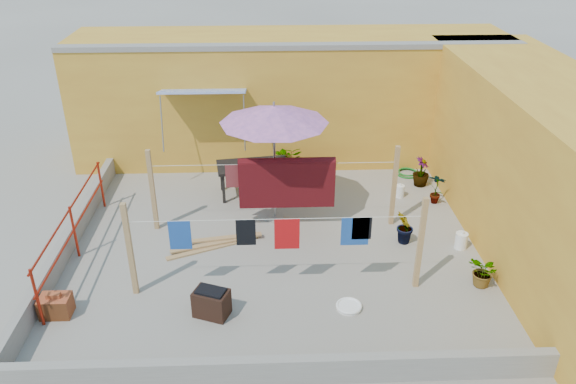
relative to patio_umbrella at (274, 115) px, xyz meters
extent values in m
plane|color=#9E998E|center=(-0.02, -1.10, -2.39)|extent=(80.00, 80.00, 0.00)
cube|color=gold|center=(0.48, 3.60, -0.79)|extent=(11.00, 2.40, 3.20)
cube|color=gray|center=(0.48, 2.55, 0.76)|extent=(11.00, 0.35, 0.12)
cube|color=#2D51B2|center=(-1.62, 2.05, -0.14)|extent=(2.00, 0.79, 0.22)
cylinder|color=gray|center=(-2.57, 1.68, -0.79)|extent=(0.03, 0.30, 1.28)
cylinder|color=gray|center=(-0.67, 1.68, -0.79)|extent=(0.03, 0.30, 1.28)
cube|color=gold|center=(5.18, -1.10, -0.79)|extent=(2.40, 9.00, 3.20)
cube|color=gray|center=(-0.02, -4.68, -2.17)|extent=(8.30, 0.16, 0.44)
cube|color=gray|center=(-4.10, -1.10, -2.17)|extent=(0.16, 7.30, 0.44)
cylinder|color=#A02010|center=(-3.87, -3.30, -1.84)|extent=(0.05, 0.05, 1.10)
cylinder|color=#A02010|center=(-3.87, -1.30, -1.84)|extent=(0.05, 0.05, 1.10)
cylinder|color=#A02010|center=(-3.87, 0.70, -1.84)|extent=(0.05, 0.05, 1.10)
cylinder|color=#A02010|center=(-3.87, -1.30, -1.34)|extent=(0.04, 4.20, 0.04)
cylinder|color=#A02010|center=(-3.87, -1.30, -1.79)|extent=(0.04, 4.20, 0.04)
cube|color=tan|center=(-2.52, -2.50, -1.49)|extent=(0.09, 0.09, 1.80)
cube|color=tan|center=(2.48, -2.50, -1.49)|extent=(0.09, 0.09, 1.80)
cube|color=tan|center=(2.48, -0.30, -1.49)|extent=(0.09, 0.09, 1.80)
cube|color=tan|center=(-2.52, -0.30, -1.49)|extent=(0.09, 0.09, 1.80)
cylinder|color=silver|center=(-0.02, -2.50, -0.94)|extent=(5.00, 0.01, 0.01)
cylinder|color=silver|center=(-0.02, -0.30, -0.94)|extent=(5.00, 0.01, 0.01)
cube|color=#440B0F|center=(0.24, -0.30, -1.39)|extent=(1.98, 0.22, 1.01)
cube|color=black|center=(0.93, -0.30, -1.24)|extent=(0.32, 0.02, 0.61)
cube|color=maroon|center=(-0.79, -0.30, -1.19)|extent=(0.43, 0.02, 0.51)
cube|color=#1B4594|center=(-1.64, -2.50, -1.21)|extent=(0.37, 0.02, 0.55)
cube|color=black|center=(-0.53, -2.50, -1.19)|extent=(0.33, 0.02, 0.50)
cube|color=#B10E10|center=(0.16, -2.50, -1.23)|extent=(0.43, 0.02, 0.59)
cube|color=#1B4594|center=(1.33, -2.50, -1.21)|extent=(0.48, 0.02, 0.54)
cube|color=black|center=(1.44, -2.50, -1.15)|extent=(0.33, 0.02, 0.43)
cylinder|color=gray|center=(0.00, 0.00, -2.35)|extent=(0.40, 0.40, 0.07)
cylinder|color=gray|center=(0.00, 0.00, -1.12)|extent=(0.05, 0.05, 2.54)
cone|color=pink|center=(0.00, 0.00, 0.02)|extent=(2.83, 2.83, 0.35)
cylinder|color=gray|center=(0.00, 0.00, 0.22)|extent=(0.04, 0.04, 0.11)
cube|color=black|center=(-0.49, 1.19, -1.65)|extent=(1.73, 1.03, 0.06)
cube|color=black|center=(-1.16, 0.77, -2.03)|extent=(0.06, 0.06, 0.72)
cube|color=black|center=(-1.24, 1.42, -2.03)|extent=(0.06, 0.06, 0.72)
cube|color=black|center=(0.26, 0.96, -2.03)|extent=(0.06, 0.06, 0.72)
cube|color=black|center=(0.17, 1.61, -2.03)|extent=(0.06, 0.06, 0.72)
cube|color=#AC5527|center=(-3.72, -3.05, -2.20)|extent=(0.50, 0.37, 0.36)
cube|color=#9E5125|center=(-3.72, -3.05, -1.99)|extent=(0.23, 0.11, 0.07)
cube|color=tan|center=(-1.33, -1.16, -2.37)|extent=(1.67, 0.80, 0.04)
cube|color=tan|center=(-1.25, -1.04, -2.33)|extent=(1.72, 0.66, 0.04)
cube|color=tan|center=(-1.17, -0.92, -2.29)|extent=(1.76, 0.42, 0.04)
cube|color=black|center=(-1.12, -3.15, -2.15)|extent=(0.66, 0.56, 0.47)
cube|color=black|center=(-1.12, -3.15, -1.90)|extent=(0.54, 0.44, 0.04)
cylinder|color=white|center=(1.20, -3.08, -2.36)|extent=(0.42, 0.42, 0.05)
torus|color=white|center=(1.20, -3.08, -2.33)|extent=(0.45, 0.45, 0.05)
cylinder|color=white|center=(3.68, -1.30, -2.22)|extent=(0.24, 0.24, 0.33)
cylinder|color=white|center=(3.68, -1.30, -2.03)|extent=(0.07, 0.07, 0.06)
cylinder|color=white|center=(2.93, 0.91, -2.24)|extent=(0.21, 0.21, 0.29)
cylinder|color=white|center=(2.93, 0.91, -2.08)|extent=(0.06, 0.06, 0.05)
torus|color=#197020|center=(3.40, 2.10, -2.37)|extent=(0.58, 0.58, 0.04)
torus|color=#197020|center=(3.40, 2.10, -2.32)|extent=(0.49, 0.49, 0.04)
imported|color=#1E5819|center=(0.30, 2.10, -1.96)|extent=(0.87, 0.78, 0.85)
imported|color=#1E5819|center=(3.56, 1.48, -2.03)|extent=(0.53, 0.53, 0.72)
imported|color=#1E5819|center=(3.68, 0.58, -2.01)|extent=(0.48, 0.44, 0.75)
imported|color=#1E5819|center=(2.58, -1.09, -2.01)|extent=(0.41, 0.48, 0.76)
imported|color=#1E5819|center=(3.68, -2.56, -2.09)|extent=(0.61, 0.66, 0.60)
camera|label=1|loc=(-0.13, -10.60, 3.82)|focal=35.00mm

